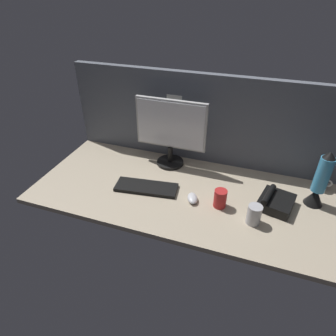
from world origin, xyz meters
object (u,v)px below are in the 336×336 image
lava_lamp (320,183)px  desk_phone (276,202)px  keyboard (146,187)px  mug_red_plastic (220,198)px  mouse (192,198)px  mug_ceramic_white (321,183)px  monitor (171,130)px  mug_steel (254,215)px

lava_lamp → desk_phone: lava_lamp is taller
lava_lamp → desk_phone: size_ratio=1.48×
keyboard → mug_red_plastic: mug_red_plastic is taller
mouse → mug_ceramic_white: bearing=6.0°
monitor → mug_red_plastic: bearing=-39.8°
mouse → mug_steel: 34.77cm
keyboard → mouse: (28.95, -1.65, 0.70)cm
keyboard → mug_ceramic_white: bearing=11.5°
mouse → desk_phone: (44.29, 10.29, 1.49)cm
monitor → mouse: monitor is taller
mouse → mug_red_plastic: mug_red_plastic is taller
keyboard → lava_lamp: (93.41, 18.17, 13.04)cm
monitor → mug_ceramic_white: bearing=1.2°
mug_red_plastic → mug_steel: bearing=-21.0°
keyboard → mug_ceramic_white: 103.55cm
lava_lamp → mug_ceramic_white: bearing=74.4°
monitor → mouse: bearing=-54.0°
mouse → lava_lamp: size_ratio=0.29×
mouse → monitor: bearing=104.8°
mouse → desk_phone: size_ratio=0.43×
mouse → lava_lamp: lava_lamp is taller
monitor → desk_phone: (68.70, -23.28, -21.87)cm
keyboard → mug_red_plastic: bearing=-9.0°
mug_ceramic_white → lava_lamp: 19.00cm
mug_steel → mug_red_plastic: 19.96cm
mug_ceramic_white → lava_lamp: bearing=-105.6°
mug_red_plastic → mouse: bearing=-178.1°
mug_steel → mouse: bearing=168.9°
mouse → mug_steel: size_ratio=0.89×
lava_lamp → monitor: bearing=171.2°
mouse → mug_red_plastic: (15.30, 0.51, 3.57)cm
keyboard → lava_lamp: lava_lamp is taller
keyboard → monitor: bearing=74.4°
mug_red_plastic → lava_lamp: bearing=21.4°
mug_steel → mug_red_plastic: mug_steel is taller
keyboard → mug_steel: bearing=-15.1°
lava_lamp → mug_red_plastic: bearing=-158.6°
mug_ceramic_white → mug_red_plastic: 64.00cm
monitor → lava_lamp: 90.61cm
mug_ceramic_white → lava_lamp: size_ratio=0.29×
mouse → lava_lamp: bearing=-4.2°
monitor → desk_phone: monitor is taller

